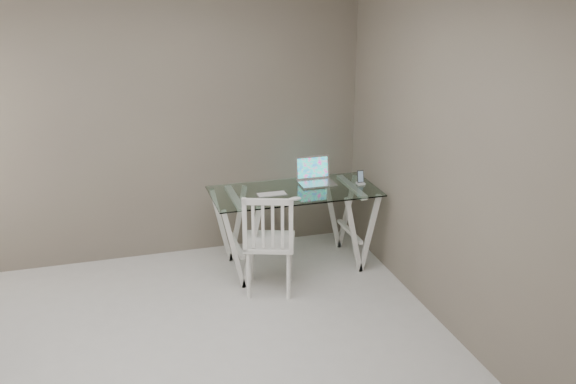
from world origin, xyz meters
The scene contains 7 objects.
room centered at (-0.06, 0.02, 1.72)m, with size 4.50×4.52×2.71m.
desk centered at (1.19, 1.62, 0.38)m, with size 1.50×0.70×0.75m.
chair centered at (0.83, 1.17, 0.50)m, with size 0.53×0.53×0.91m.
laptop centered at (1.44, 1.79, 0.80)m, with size 0.33×0.26×0.23m.
keyboard centered at (0.96, 1.58, 0.75)m, with size 0.27×0.12×0.01m, color silver.
mouse centered at (1.12, 1.37, 0.76)m, with size 0.11×0.06×0.03m, color white.
phone_dock centered at (1.83, 1.62, 0.78)m, with size 0.07×0.07×0.13m.
Camera 1 is at (-0.41, -3.58, 2.67)m, focal length 40.00 mm.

